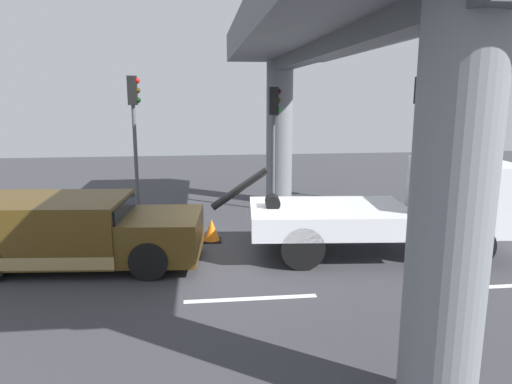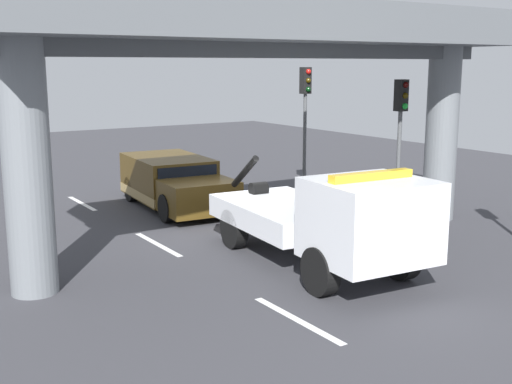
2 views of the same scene
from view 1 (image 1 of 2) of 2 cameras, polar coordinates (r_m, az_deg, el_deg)
ground_plane at (r=11.63m, az=-1.85°, el=-8.18°), size 60.00×40.00×0.10m
lane_stripe_mid at (r=9.43m, az=-0.61°, el=-12.73°), size 2.60×0.16×0.01m
tow_truck_white at (r=12.24m, az=17.69°, el=-1.62°), size 7.33×2.89×2.46m
towed_van_green at (r=11.72m, az=-20.97°, el=-4.56°), size 5.36×2.61×1.58m
overpass_structure at (r=11.32m, az=8.16°, el=17.36°), size 3.60×13.92×6.00m
traffic_light_near at (r=15.71m, az=-14.46°, el=8.96°), size 0.39×0.32×4.47m
traffic_light_far at (r=15.77m, az=2.19°, el=8.49°), size 0.39×0.32×4.14m
traffic_light_mid at (r=17.25m, az=19.05°, el=8.93°), size 0.39×0.32×4.48m
traffic_cone_orange at (r=12.88m, az=-5.37°, el=-4.66°), size 0.51×0.51×0.61m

